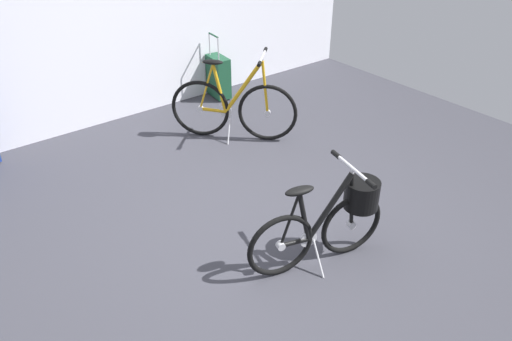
{
  "coord_description": "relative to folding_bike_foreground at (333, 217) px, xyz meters",
  "views": [
    {
      "loc": [
        -2.01,
        -2.46,
        2.59
      ],
      "look_at": [
        0.05,
        0.16,
        0.55
      ],
      "focal_mm": 35.02,
      "sensor_mm": 36.0,
      "label": 1
    }
  ],
  "objects": [
    {
      "name": "rolling_suitcase",
      "position": [
        1.12,
        3.12,
        -0.1
      ],
      "size": [
        0.22,
        0.38,
        0.83
      ],
      "color": "#19472D",
      "rests_on": "ground_plane"
    },
    {
      "name": "ground_plane",
      "position": [
        -0.26,
        0.49,
        -0.38
      ],
      "size": [
        7.23,
        7.23,
        0.0
      ],
      "primitive_type": "plane",
      "color": "#38383F"
    },
    {
      "name": "display_bike_left",
      "position": [
        0.6,
        2.07,
        -0.02
      ],
      "size": [
        0.98,
        1.04,
        0.96
      ],
      "color": "black",
      "rests_on": "ground_plane"
    },
    {
      "name": "folding_bike_foreground",
      "position": [
        0.0,
        0.0,
        0.0
      ],
      "size": [
        1.1,
        0.52,
        0.8
      ],
      "color": "black",
      "rests_on": "ground_plane"
    }
  ]
}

